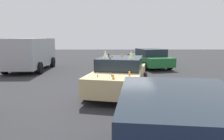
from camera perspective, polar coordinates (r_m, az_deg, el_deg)
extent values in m
plane|color=#2D2D30|center=(8.56, 2.02, -5.96)|extent=(60.00, 60.00, 0.00)
cube|color=#D8BC7F|center=(8.43, 2.04, -2.10)|extent=(4.63, 2.69, 0.65)
cube|color=#1E2833|center=(8.57, 2.33, 1.90)|extent=(2.36, 2.06, 0.48)
cylinder|color=black|center=(7.08, 7.57, -6.66)|extent=(0.64, 0.34, 0.61)
cylinder|color=black|center=(7.44, -6.87, -5.87)|extent=(0.64, 0.34, 0.61)
cylinder|color=black|center=(9.70, 8.82, -2.44)|extent=(0.64, 0.34, 0.61)
cylinder|color=black|center=(9.97, -1.88, -2.04)|extent=(0.64, 0.34, 0.61)
ellipsoid|color=black|center=(9.38, -2.58, -0.66)|extent=(0.11, 0.04, 0.14)
ellipsoid|color=black|center=(6.76, 7.33, -4.29)|extent=(0.18, 0.06, 0.09)
ellipsoid|color=black|center=(8.57, -4.07, -2.90)|extent=(0.13, 0.05, 0.15)
ellipsoid|color=black|center=(9.76, -2.03, -1.20)|extent=(0.16, 0.05, 0.10)
ellipsoid|color=black|center=(6.99, 7.44, -5.07)|extent=(0.15, 0.05, 0.11)
ellipsoid|color=black|center=(9.24, 8.61, -1.29)|extent=(0.18, 0.06, 0.15)
ellipsoid|color=black|center=(8.70, -3.75, -0.99)|extent=(0.12, 0.05, 0.08)
ellipsoid|color=black|center=(8.05, 8.13, -1.46)|extent=(0.13, 0.05, 0.09)
ellipsoid|color=black|center=(10.25, -1.33, -0.54)|extent=(0.11, 0.04, 0.13)
cone|color=gray|center=(6.82, -3.93, -1.50)|extent=(0.07, 0.07, 0.11)
cylinder|color=orange|center=(6.44, 0.38, -2.29)|extent=(0.09, 0.09, 0.06)
cylinder|color=orange|center=(7.08, 4.75, -0.98)|extent=(0.09, 0.09, 0.14)
cylinder|color=orange|center=(6.49, 0.31, -1.88)|extent=(0.06, 0.06, 0.13)
cone|color=gray|center=(6.96, -0.06, -1.18)|extent=(0.10, 0.10, 0.12)
sphere|color=gray|center=(7.27, -0.65, -1.05)|extent=(0.05, 0.05, 0.05)
cylinder|color=orange|center=(8.82, 0.11, 3.84)|extent=(0.06, 0.06, 0.05)
cylinder|color=#51381E|center=(7.96, 4.80, 3.31)|extent=(0.06, 0.06, 0.07)
cylinder|color=orange|center=(9.24, 2.69, 4.13)|extent=(0.09, 0.09, 0.08)
cylinder|color=black|center=(9.20, -0.89, 4.14)|extent=(0.07, 0.07, 0.08)
cone|color=#51381E|center=(8.76, -0.30, 3.87)|extent=(0.05, 0.05, 0.07)
cylinder|color=gray|center=(7.86, -0.53, 3.39)|extent=(0.08, 0.08, 0.10)
cone|color=beige|center=(7.90, 5.22, 4.15)|extent=(0.19, 0.19, 0.31)
cone|color=beige|center=(8.08, -1.82, 4.28)|extent=(0.19, 0.19, 0.31)
cube|color=#9EA3A8|center=(15.07, -21.31, 4.55)|extent=(5.13, 2.15, 1.81)
cube|color=#1E2833|center=(13.39, -23.99, 5.48)|extent=(0.16, 1.81, 0.65)
cylinder|color=black|center=(13.37, -19.09, 0.51)|extent=(0.72, 0.25, 0.72)
cylinder|color=black|center=(14.16, -27.21, 0.46)|extent=(0.72, 0.25, 0.72)
cylinder|color=black|center=(16.29, -15.85, 2.08)|extent=(0.72, 0.25, 0.72)
cylinder|color=black|center=(16.93, -22.74, 1.98)|extent=(0.72, 0.25, 0.72)
cube|color=#1E602D|center=(15.67, 9.98, 2.76)|extent=(4.83, 2.85, 0.61)
cube|color=#1E2833|center=(15.33, 10.52, 4.73)|extent=(2.28, 2.08, 0.52)
cylinder|color=black|center=(16.65, 5.07, 2.32)|extent=(0.64, 0.36, 0.60)
cylinder|color=black|center=(17.35, 10.86, 2.46)|extent=(0.64, 0.36, 0.60)
cylinder|color=black|center=(14.05, 8.84, 1.04)|extent=(0.64, 0.36, 0.60)
cylinder|color=black|center=(14.87, 15.42, 1.25)|extent=(0.64, 0.36, 0.60)
cube|color=#1E2833|center=(3.02, 18.64, -10.62)|extent=(2.34, 1.91, 0.51)
cylinder|color=black|center=(4.71, 26.36, -15.37)|extent=(0.68, 0.30, 0.66)
cylinder|color=black|center=(4.45, 2.35, -15.82)|extent=(0.68, 0.30, 0.66)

